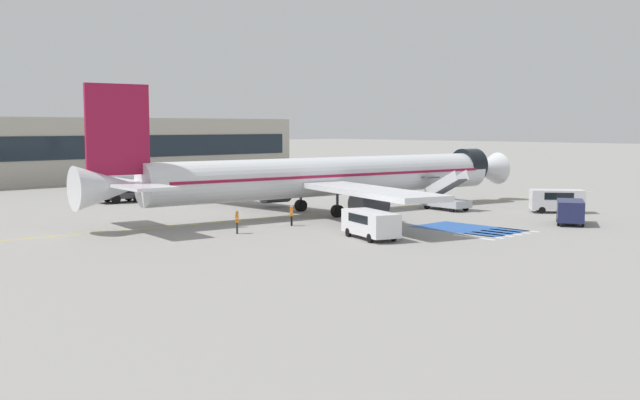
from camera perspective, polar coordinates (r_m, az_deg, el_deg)
The scene contains 19 objects.
ground_plane at distance 69.05m, azimuth 0.91°, elevation -1.08°, with size 600.00×600.00×0.00m, color gray.
apron_leadline_yellow at distance 70.03m, azimuth 1.04°, elevation -0.98°, with size 0.20×81.57×0.01m, color gold.
apron_stand_patch_blue at distance 60.38m, azimuth 11.19°, elevation -2.16°, with size 5.10×8.20×0.01m, color #2856A8.
apron_walkway_bar_0 at distance 55.72m, azimuth 11.64°, elevation -2.81°, with size 0.44×3.60×0.01m, color silver.
apron_walkway_bar_1 at distance 56.70m, azimuth 12.33°, elevation -2.68°, with size 0.44×3.60×0.01m, color silver.
apron_walkway_bar_2 at distance 57.69m, azimuth 13.00°, elevation -2.55°, with size 0.44×3.60×0.01m, color silver.
apron_walkway_bar_3 at distance 58.69m, azimuth 13.64°, elevation -2.43°, with size 0.44×3.60×0.01m, color silver.
apron_walkway_bar_4 at distance 59.70m, azimuth 14.26°, elevation -2.31°, with size 0.44×3.60×0.01m, color silver.
apron_walkway_bar_5 at distance 60.72m, azimuth 14.86°, elevation -2.19°, with size 0.44×3.60×0.01m, color silver.
airliner at distance 69.28m, azimuth 0.55°, elevation 1.78°, with size 46.92×35.78×11.31m.
boarding_stairs_forward at distance 73.43m, azimuth 9.56°, elevation 0.01°, with size 2.85×5.45×3.95m.
fuel_tanker at distance 83.19m, azimuth -13.60°, elevation 1.17°, with size 9.79×3.51×3.60m.
service_van_0 at distance 65.05m, azimuth 18.53°, elevation -0.72°, with size 4.68×3.89×1.99m.
service_van_1 at distance 53.90m, azimuth 3.87°, elevation -1.70°, with size 3.60×5.60×1.99m.
service_van_2 at distance 73.45m, azimuth 17.60°, elevation 0.07°, with size 4.63×5.00×2.16m.
baggage_cart at distance 63.84m, azimuth 3.79°, elevation -1.41°, with size 2.99×2.69×0.87m.
ground_crew_0 at distance 56.72m, azimuth -6.35°, elevation -1.55°, with size 0.46×0.47×1.76m.
ground_crew_1 at distance 60.89m, azimuth -2.18°, elevation -1.09°, with size 0.48×0.45×1.66m.
terminal_building at distance 113.77m, azimuth -20.77°, elevation 3.55°, with size 85.21×12.10×9.32m.
Camera 1 is at (-48.27, -48.71, 8.07)m, focal length 42.00 mm.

